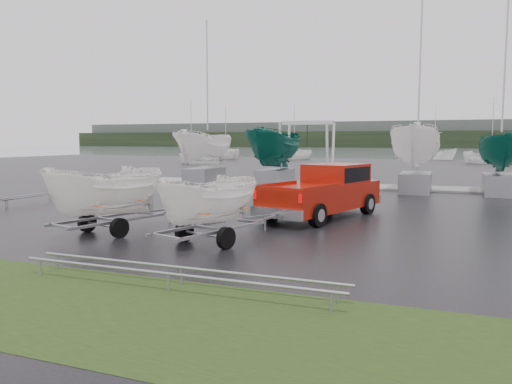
% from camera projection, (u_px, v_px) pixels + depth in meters
% --- Properties ---
extents(ground_plane, '(120.00, 120.00, 0.00)m').
position_uv_depth(ground_plane, '(210.00, 212.00, 20.12)').
color(ground_plane, black).
rests_on(ground_plane, ground).
extents(lake, '(300.00, 300.00, 0.00)m').
position_uv_depth(lake, '(409.00, 153.00, 112.73)').
color(lake, gray).
rests_on(lake, ground).
extents(dock, '(30.00, 3.00, 0.12)m').
position_uv_depth(dock, '(301.00, 184.00, 32.16)').
color(dock, '#999993').
rests_on(dock, ground).
extents(treeline, '(300.00, 8.00, 6.00)m').
position_uv_depth(treeline, '(425.00, 139.00, 177.24)').
color(treeline, black).
rests_on(treeline, ground).
extents(far_hill, '(300.00, 6.00, 10.00)m').
position_uv_depth(far_hill, '(426.00, 134.00, 184.44)').
color(far_hill, '#4C5651').
rests_on(far_hill, ground).
extents(pickup_truck, '(3.65, 6.29, 1.98)m').
position_uv_depth(pickup_truck, '(326.00, 189.00, 19.00)').
color(pickup_truck, '#921308').
rests_on(pickup_truck, ground).
extents(trailer_hitched, '(2.16, 3.79, 4.30)m').
position_uv_depth(trailer_hitched, '(209.00, 161.00, 13.78)').
color(trailer_hitched, gray).
rests_on(trailer_hitched, ground).
extents(trailer_parked, '(2.08, 3.78, 4.82)m').
position_uv_depth(trailer_parked, '(106.00, 150.00, 15.28)').
color(trailer_parked, gray).
rests_on(trailer_parked, ground).
extents(boat_hoist, '(3.30, 2.18, 4.12)m').
position_uv_depth(boat_hoist, '(307.00, 144.00, 31.74)').
color(boat_hoist, silver).
rests_on(boat_hoist, ground).
extents(keelboat_0, '(2.37, 3.20, 10.54)m').
position_uv_depth(keelboat_0, '(204.00, 127.00, 32.06)').
color(keelboat_0, gray).
rests_on(keelboat_0, ground).
extents(keelboat_1, '(2.47, 3.20, 7.67)m').
position_uv_depth(keelboat_1, '(275.00, 123.00, 30.49)').
color(keelboat_1, gray).
rests_on(keelboat_1, ground).
extents(keelboat_2, '(2.62, 3.20, 10.79)m').
position_uv_depth(keelboat_2, '(418.00, 117.00, 27.26)').
color(keelboat_2, gray).
rests_on(keelboat_2, ground).
extents(keelboat_3, '(2.17, 3.20, 10.33)m').
position_uv_depth(keelboat_3, '(503.00, 130.00, 26.08)').
color(keelboat_3, gray).
rests_on(keelboat_3, ground).
extents(mast_rack_0, '(0.56, 6.50, 0.06)m').
position_uv_depth(mast_rack_0, '(53.00, 193.00, 24.28)').
color(mast_rack_0, gray).
rests_on(mast_rack_0, ground).
extents(mast_rack_2, '(7.00, 0.56, 0.06)m').
position_uv_depth(mast_rack_2, '(175.00, 271.00, 9.84)').
color(mast_rack_2, gray).
rests_on(mast_rack_2, ground).
extents(moored_boat_0, '(2.48, 2.52, 10.86)m').
position_uv_depth(moored_boat_0, '(192.00, 163.00, 62.97)').
color(moored_boat_0, white).
rests_on(moored_boat_0, ground).
extents(moored_boat_1, '(3.53, 3.55, 11.36)m').
position_uv_depth(moored_boat_1, '(294.00, 159.00, 74.28)').
color(moored_boat_1, white).
rests_on(moored_boat_1, ground).
extents(moored_boat_2, '(3.55, 3.52, 11.48)m').
position_uv_depth(moored_boat_2, '(491.00, 164.00, 60.85)').
color(moored_boat_2, white).
rests_on(moored_boat_2, ground).
extents(moored_boat_4, '(3.94, 3.94, 11.65)m').
position_uv_depth(moored_boat_4, '(226.00, 158.00, 78.09)').
color(moored_boat_4, white).
rests_on(moored_boat_4, ground).
extents(moored_boat_5, '(3.10, 3.05, 11.27)m').
position_uv_depth(moored_boat_5, '(434.00, 159.00, 74.68)').
color(moored_boat_5, white).
rests_on(moored_boat_5, ground).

